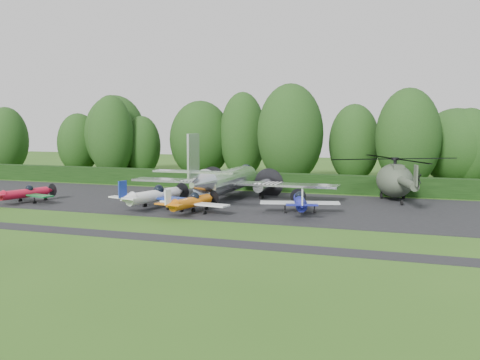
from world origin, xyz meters
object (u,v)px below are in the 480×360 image
(light_plane_red, at_px, (25,193))
(light_plane_white, at_px, (154,196))
(light_plane_blue, at_px, (300,202))
(transport_plane, at_px, (227,180))
(helicopter, at_px, (395,178))
(light_plane_orange, at_px, (191,202))

(light_plane_red, relative_size, light_plane_white, 0.80)
(light_plane_red, distance_m, light_plane_blue, 26.39)
(transport_plane, bearing_deg, light_plane_red, -154.21)
(helicopter, bearing_deg, transport_plane, -147.92)
(transport_plane, xyz_separation_m, helicopter, (15.90, 5.07, 0.33))
(transport_plane, bearing_deg, light_plane_orange, -89.55)
(transport_plane, relative_size, light_plane_orange, 3.22)
(light_plane_orange, bearing_deg, light_plane_red, 168.04)
(transport_plane, distance_m, light_plane_orange, 8.92)
(light_plane_white, bearing_deg, light_plane_blue, -6.47)
(light_plane_red, relative_size, light_plane_orange, 0.96)
(light_plane_blue, height_order, helicopter, helicopter)
(light_plane_red, distance_m, light_plane_white, 13.43)
(transport_plane, distance_m, light_plane_white, 8.69)
(light_plane_red, bearing_deg, light_plane_white, -11.56)
(transport_plane, distance_m, light_plane_blue, 10.61)
(transport_plane, bearing_deg, helicopter, 17.33)
(light_plane_orange, distance_m, light_plane_blue, 9.21)
(transport_plane, xyz_separation_m, light_plane_blue, (8.81, -5.83, -0.88))
(light_plane_orange, bearing_deg, transport_plane, 79.88)
(light_plane_red, relative_size, helicopter, 0.42)
(transport_plane, distance_m, light_plane_red, 19.44)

